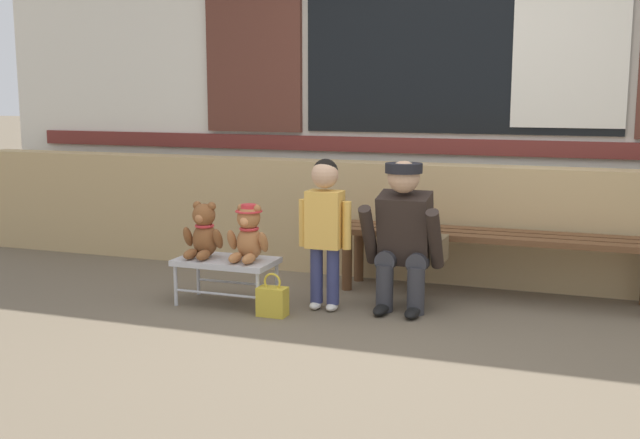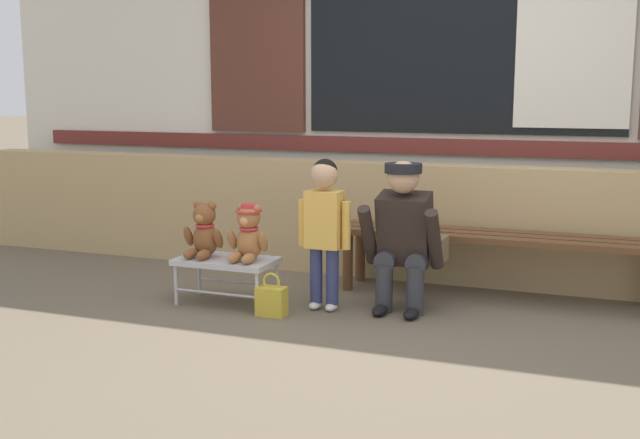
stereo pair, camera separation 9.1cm
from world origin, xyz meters
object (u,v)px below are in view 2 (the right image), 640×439
Objects in this scene: adult_crouching at (405,235)px; handbag_on_ground at (272,300)px; teddy_bear_plain at (204,232)px; small_display_bench at (226,263)px; wooden_bench_long at (493,243)px; teddy_bear_with_hat at (248,234)px; child_standing at (324,217)px.

adult_crouching reaches higher than handbag_on_ground.
teddy_bear_plain is at bearing 164.52° from handbag_on_ground.
adult_crouching is at bearing 13.51° from small_display_bench.
wooden_bench_long is at bearing 23.24° from teddy_bear_plain.
adult_crouching reaches higher than teddy_bear_with_hat.
wooden_bench_long is at bearing 45.77° from adult_crouching.
wooden_bench_long is 5.78× the size of teddy_bear_plain.
teddy_bear_plain is at bearing 179.49° from small_display_bench.
adult_crouching is (1.28, 0.27, 0.02)m from teddy_bear_plain.
child_standing is (-0.95, -0.65, 0.22)m from wooden_bench_long.
teddy_bear_plain is 1.00× the size of teddy_bear_with_hat.
wooden_bench_long is at bearing 25.34° from small_display_bench.
child_standing is 0.61m from handbag_on_ground.
small_display_bench is at bearing -154.66° from wooden_bench_long.
child_standing is at bearing 11.36° from teddy_bear_with_hat.
teddy_bear_plain is at bearing -168.19° from adult_crouching.
wooden_bench_long is 1.53m from handbag_on_ground.
teddy_bear_plain and teddy_bear_with_hat have the same top height.
child_standing is (0.80, 0.10, 0.13)m from teddy_bear_plain.
child_standing is at bearing 8.77° from small_display_bench.
wooden_bench_long is 5.78× the size of teddy_bear_with_hat.
handbag_on_ground is (0.23, -0.15, -0.38)m from teddy_bear_with_hat.
teddy_bear_plain is at bearing -156.76° from wooden_bench_long.
teddy_bear_plain is 1.31m from adult_crouching.
teddy_bear_with_hat is at bearing 0.77° from small_display_bench.
handbag_on_ground is (0.39, -0.15, -0.17)m from small_display_bench.
handbag_on_ground is (-0.25, -0.25, -0.50)m from child_standing.
adult_crouching is 0.93m from handbag_on_ground.
teddy_bear_plain is 0.82m from child_standing.
small_display_bench is at bearing -179.23° from teddy_bear_with_hat.
small_display_bench is 1.76× the size of teddy_bear_with_hat.
handbag_on_ground is at bearing -33.70° from teddy_bear_with_hat.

